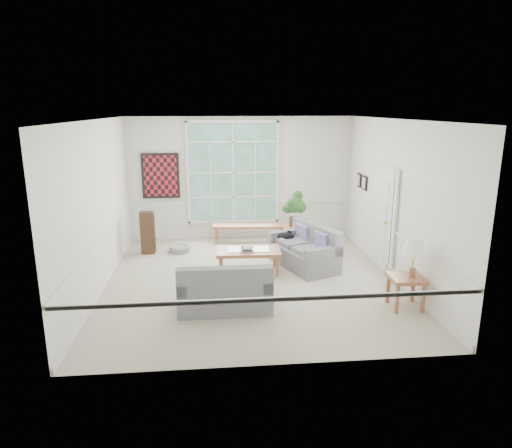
{
  "coord_description": "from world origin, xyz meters",
  "views": [
    {
      "loc": [
        -0.72,
        -8.17,
        3.21
      ],
      "look_at": [
        0.1,
        0.2,
        1.05
      ],
      "focal_mm": 32.0,
      "sensor_mm": 36.0,
      "label": 1
    }
  ],
  "objects_px": {
    "loveseat_front": "(225,285)",
    "end_table": "(295,238)",
    "loveseat_right": "(303,246)",
    "coffee_table": "(249,261)",
    "side_table": "(405,292)"
  },
  "relations": [
    {
      "from": "loveseat_front",
      "to": "end_table",
      "type": "relative_size",
      "value": 2.79
    },
    {
      "from": "loveseat_right",
      "to": "coffee_table",
      "type": "relative_size",
      "value": 1.26
    },
    {
      "from": "loveseat_front",
      "to": "end_table",
      "type": "bearing_deg",
      "value": 61.52
    },
    {
      "from": "loveseat_front",
      "to": "end_table",
      "type": "xyz_separation_m",
      "value": [
        1.72,
        3.11,
        -0.14
      ]
    },
    {
      "from": "loveseat_right",
      "to": "side_table",
      "type": "bearing_deg",
      "value": -80.48
    },
    {
      "from": "end_table",
      "to": "side_table",
      "type": "xyz_separation_m",
      "value": [
        1.23,
        -3.35,
        0.0
      ]
    },
    {
      "from": "loveseat_right",
      "to": "coffee_table",
      "type": "distance_m",
      "value": 1.19
    },
    {
      "from": "coffee_table",
      "to": "side_table",
      "type": "distance_m",
      "value": 3.09
    },
    {
      "from": "loveseat_front",
      "to": "side_table",
      "type": "relative_size",
      "value": 2.75
    },
    {
      "from": "coffee_table",
      "to": "end_table",
      "type": "bearing_deg",
      "value": 53.23
    },
    {
      "from": "loveseat_right",
      "to": "end_table",
      "type": "height_order",
      "value": "loveseat_right"
    },
    {
      "from": "loveseat_right",
      "to": "side_table",
      "type": "relative_size",
      "value": 2.91
    },
    {
      "from": "coffee_table",
      "to": "side_table",
      "type": "xyz_separation_m",
      "value": [
        2.43,
        -1.9,
        0.04
      ]
    },
    {
      "from": "loveseat_right",
      "to": "end_table",
      "type": "xyz_separation_m",
      "value": [
        0.04,
        1.22,
        -0.16
      ]
    },
    {
      "from": "loveseat_right",
      "to": "end_table",
      "type": "distance_m",
      "value": 1.23
    }
  ]
}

